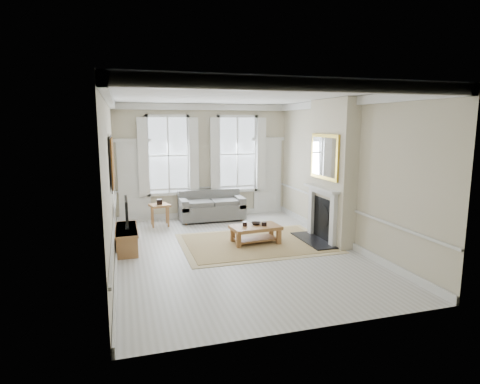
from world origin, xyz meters
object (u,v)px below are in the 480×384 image
object	(u,v)px
sofa	(211,208)
tv_stand	(127,239)
side_table	(160,208)
coffee_table	(255,229)

from	to	relation	value
sofa	tv_stand	bearing A→B (deg)	-137.25
side_table	sofa	bearing A→B (deg)	10.27
sofa	side_table	world-z (taller)	sofa
tv_stand	side_table	bearing A→B (deg)	65.05
coffee_table	tv_stand	bearing A→B (deg)	167.54
sofa	side_table	distance (m)	1.56
side_table	tv_stand	xyz separation A→B (m)	(-0.93, -1.99, -0.25)
coffee_table	sofa	bearing A→B (deg)	95.37
coffee_table	side_table	bearing A→B (deg)	125.28
coffee_table	tv_stand	distance (m)	2.97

